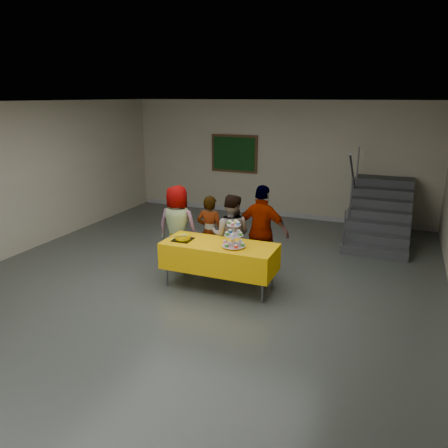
% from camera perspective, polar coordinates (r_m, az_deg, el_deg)
% --- Properties ---
extents(room_shell, '(10.00, 10.04, 3.02)m').
position_cam_1_polar(room_shell, '(6.82, -4.49, 8.23)').
color(room_shell, '#4C514C').
rests_on(room_shell, ground).
extents(bake_table, '(1.88, 0.78, 0.77)m').
position_cam_1_polar(bake_table, '(7.22, -0.60, -4.18)').
color(bake_table, '#595960').
rests_on(bake_table, ground).
extents(cupcake_stand, '(0.38, 0.38, 0.44)m').
position_cam_1_polar(cupcake_stand, '(6.92, 1.29, -1.67)').
color(cupcake_stand, silver).
rests_on(cupcake_stand, bake_table).
extents(bear_cake, '(0.32, 0.36, 0.12)m').
position_cam_1_polar(bear_cake, '(7.33, -5.40, -1.66)').
color(bear_cake, black).
rests_on(bear_cake, bake_table).
extents(schoolchild_a, '(0.79, 0.55, 1.55)m').
position_cam_1_polar(schoolchild_a, '(8.08, -6.08, -0.38)').
color(schoolchild_a, slate).
rests_on(schoolchild_a, ground).
extents(schoolchild_b, '(0.52, 0.35, 1.38)m').
position_cam_1_polar(schoolchild_b, '(8.00, -1.85, -1.09)').
color(schoolchild_b, slate).
rests_on(schoolchild_b, ground).
extents(schoolchild_c, '(0.79, 0.66, 1.47)m').
position_cam_1_polar(schoolchild_c, '(7.68, 0.88, -1.49)').
color(schoolchild_c, slate).
rests_on(schoolchild_c, ground).
extents(schoolchild_d, '(1.00, 0.48, 1.65)m').
position_cam_1_polar(schoolchild_d, '(7.58, 5.00, -1.06)').
color(schoolchild_d, slate).
rests_on(schoolchild_d, ground).
extents(staircase, '(1.30, 2.40, 2.04)m').
position_cam_1_polar(staircase, '(10.47, 19.68, 1.04)').
color(staircase, '#424447').
rests_on(staircase, ground).
extents(noticeboard, '(1.30, 0.05, 1.00)m').
position_cam_1_polar(noticeboard, '(11.84, 1.34, 9.17)').
color(noticeboard, '#472B16').
rests_on(noticeboard, ground).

